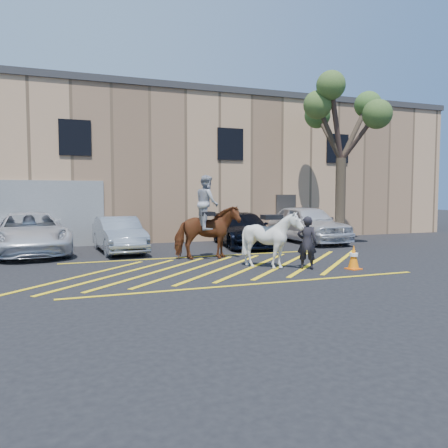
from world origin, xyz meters
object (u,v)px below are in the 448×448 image
object	(u,v)px
handler	(307,243)
car_white_suv	(307,224)
car_blue_suv	(243,229)
car_white_pickup	(30,233)
mounted_bay	(207,225)
saddled_white	(271,239)
traffic_cone	(354,257)
tree	(342,114)
car_silver_sedan	(119,234)

from	to	relation	value
handler	car_white_suv	bearing A→B (deg)	-91.11
car_blue_suv	car_white_suv	size ratio (longest dim) A/B	0.97
car_white_pickup	mounted_bay	world-z (taller)	mounted_bay
car_white_pickup	saddled_white	size ratio (longest dim) A/B	3.23
car_white_suv	handler	size ratio (longest dim) A/B	3.19
traffic_cone	car_white_pickup	bearing A→B (deg)	143.36
handler	saddled_white	bearing A→B (deg)	1.78
car_white_suv	handler	xyz separation A→B (m)	(-3.80, -6.33, -0.07)
handler	saddled_white	world-z (taller)	saddled_white
tree	car_blue_suv	bearing A→B (deg)	164.92
car_silver_sedan	car_blue_suv	world-z (taller)	car_blue_suv
car_white_pickup	tree	xyz separation A→B (m)	(12.60, -1.45, 4.91)
car_white_suv	saddled_white	bearing A→B (deg)	-130.76
handler	traffic_cone	size ratio (longest dim) A/B	2.17
mounted_bay	saddled_white	bearing A→B (deg)	-62.69
car_silver_sedan	tree	size ratio (longest dim) A/B	0.57
car_silver_sedan	car_blue_suv	xyz separation A→B (m)	(5.26, 0.28, 0.03)
car_silver_sedan	mounted_bay	xyz separation A→B (m)	(2.63, -2.88, 0.48)
traffic_cone	mounted_bay	bearing A→B (deg)	135.50
saddled_white	handler	bearing A→B (deg)	-28.05
handler	mounted_bay	xyz separation A→B (m)	(-2.18, 2.92, 0.37)
car_silver_sedan	traffic_cone	distance (m)	8.78
saddled_white	traffic_cone	world-z (taller)	saddled_white
mounted_bay	saddled_white	xyz separation A→B (m)	(1.25, -2.43, -0.29)
car_blue_suv	car_white_suv	distance (m)	3.36
car_blue_suv	mounted_bay	size ratio (longest dim) A/B	1.70
traffic_cone	tree	size ratio (longest dim) A/B	0.10
car_white_suv	saddled_white	xyz separation A→B (m)	(-4.72, -5.84, 0.01)
car_white_suv	handler	distance (m)	7.38
car_blue_suv	saddled_white	bearing A→B (deg)	-96.43
handler	saddled_white	distance (m)	1.05
saddled_white	tree	bearing A→B (deg)	38.85
car_blue_suv	traffic_cone	xyz separation A→B (m)	(0.85, -6.58, -0.34)
saddled_white	mounted_bay	bearing A→B (deg)	117.31
car_white_pickup	saddled_white	bearing A→B (deg)	-45.98
car_white_pickup	car_silver_sedan	distance (m)	3.23
car_white_pickup	car_silver_sedan	xyz separation A→B (m)	(3.17, -0.61, -0.10)
car_silver_sedan	car_blue_suv	size ratio (longest dim) A/B	0.85
car_white_pickup	mounted_bay	bearing A→B (deg)	-37.02
car_blue_suv	traffic_cone	bearing A→B (deg)	-75.21
handler	traffic_cone	bearing A→B (deg)	-171.19
car_blue_suv	handler	xyz separation A→B (m)	(-0.45, -6.08, 0.08)
handler	car_silver_sedan	bearing A→B (deg)	-20.50
car_blue_suv	saddled_white	distance (m)	5.75
car_white_suv	mounted_bay	world-z (taller)	mounted_bay
car_white_pickup	car_white_suv	size ratio (longest dim) A/B	1.11
car_white_pickup	handler	xyz separation A→B (m)	(7.98, -6.41, 0.01)
car_silver_sedan	handler	size ratio (longest dim) A/B	2.61
car_silver_sedan	mounted_bay	size ratio (longest dim) A/B	1.44
car_silver_sedan	car_white_pickup	bearing A→B (deg)	164.60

